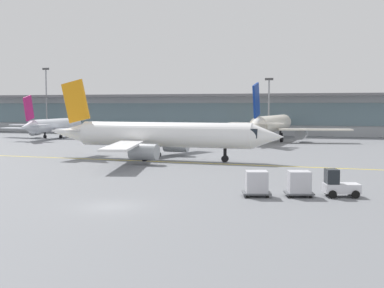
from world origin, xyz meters
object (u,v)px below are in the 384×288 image
cargo_dolly_lead (299,183)px  apron_light_mast_0 (46,98)px  baggage_tug (339,185)px  gate_airplane_0 (55,125)px  cargo_dolly_trailing (257,183)px  apron_light_mast_1 (269,104)px  taxiing_regional_jet (162,135)px  gate_airplane_1 (272,124)px

cargo_dolly_lead → apron_light_mast_0: size_ratio=0.15×
baggage_tug → apron_light_mast_0: apron_light_mast_0 is taller
gate_airplane_0 → cargo_dolly_trailing: gate_airplane_0 is taller
apron_light_mast_1 → taxiing_regional_jet: bearing=-97.2°
gate_airplane_0 → apron_light_mast_0: bearing=32.6°
gate_airplane_1 → cargo_dolly_trailing: (6.78, -60.36, -2.19)m
gate_airplane_1 → apron_light_mast_1: apron_light_mast_1 is taller
cargo_dolly_lead → gate_airplane_0: bearing=118.9°
gate_airplane_0 → baggage_tug: (58.28, -55.66, -1.79)m
cargo_dolly_trailing → apron_light_mast_0: size_ratio=0.15×
gate_airplane_1 → apron_light_mast_1: bearing=14.8°
gate_airplane_0 → gate_airplane_1: (45.55, 3.04, 0.57)m
cargo_dolly_lead → baggage_tug: bearing=-0.0°
cargo_dolly_trailing → apron_light_mast_0: apron_light_mast_0 is taller
apron_light_mast_1 → cargo_dolly_lead: bearing=-80.4°
gate_airplane_1 → cargo_dolly_lead: 60.35m
taxiing_regional_jet → cargo_dolly_trailing: size_ratio=12.77×
cargo_dolly_lead → apron_light_mast_1: bearing=84.0°
gate_airplane_1 → cargo_dolly_lead: size_ratio=13.32×
gate_airplane_0 → cargo_dolly_trailing: 77.64m
gate_airplane_0 → taxiing_regional_jet: size_ratio=0.86×
baggage_tug → cargo_dolly_lead: bearing=180.0°
baggage_tug → apron_light_mast_1: (-15.17, 72.06, 6.24)m
cargo_dolly_trailing → apron_light_mast_1: 74.54m
gate_airplane_1 → apron_light_mast_0: (-59.56, 15.77, 5.69)m
taxiing_regional_jet → cargo_dolly_trailing: taxiing_regional_jet is taller
cargo_dolly_lead → apron_light_mast_0: bearing=117.1°
cargo_dolly_trailing → apron_light_mast_1: bearing=81.5°
baggage_tug → apron_light_mast_0: (-72.28, 74.47, 8.04)m
gate_airplane_1 → cargo_dolly_trailing: gate_airplane_1 is taller
taxiing_regional_jet → baggage_tug: taxiing_regional_jet is taller
cargo_dolly_lead → cargo_dolly_trailing: bearing=180.0°
gate_airplane_0 → gate_airplane_1: gate_airplane_1 is taller
gate_airplane_1 → apron_light_mast_0: apron_light_mast_0 is taller
gate_airplane_1 → baggage_tug: size_ratio=11.34×
baggage_tug → gate_airplane_1: bearing=86.6°
gate_airplane_1 → cargo_dolly_lead: bearing=-166.2°
gate_airplane_0 → apron_light_mast_0: (-14.01, 18.81, 6.26)m
gate_airplane_1 → baggage_tug: bearing=-163.3°
gate_airplane_1 → baggage_tug: gate_airplane_1 is taller
taxiing_regional_jet → baggage_tug: (21.64, -20.80, -2.22)m
gate_airplane_0 → cargo_dolly_lead: bearing=-139.6°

